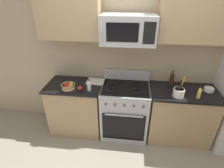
% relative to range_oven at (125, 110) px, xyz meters
% --- Properties ---
extents(ground_plane, '(16.00, 16.00, 0.00)m').
position_rel_range_oven_xyz_m(ground_plane, '(0.00, -0.67, -0.47)').
color(ground_plane, gray).
extents(wall_back, '(8.00, 0.10, 2.60)m').
position_rel_range_oven_xyz_m(wall_back, '(0.00, 0.37, 0.83)').
color(wall_back, tan).
rests_on(wall_back, ground).
extents(counter_left, '(0.91, 0.61, 0.91)m').
position_rel_range_oven_xyz_m(counter_left, '(-0.84, -0.00, -0.02)').
color(counter_left, tan).
rests_on(counter_left, ground).
extents(range_oven, '(0.76, 0.65, 1.09)m').
position_rel_range_oven_xyz_m(range_oven, '(0.00, 0.00, 0.00)').
color(range_oven, '#B2B5BA').
rests_on(range_oven, ground).
extents(counter_right, '(1.03, 0.61, 0.91)m').
position_rel_range_oven_xyz_m(counter_right, '(0.90, -0.00, -0.02)').
color(counter_right, tan).
rests_on(counter_right, ground).
extents(microwave, '(0.74, 0.44, 0.38)m').
position_rel_range_oven_xyz_m(microwave, '(-0.00, 0.03, 1.33)').
color(microwave, '#B2B5BA').
extents(upper_cabinets_left, '(0.90, 0.34, 0.71)m').
position_rel_range_oven_xyz_m(upper_cabinets_left, '(-0.85, 0.15, 1.51)').
color(upper_cabinets_left, tan).
extents(upper_cabinets_right, '(1.02, 0.34, 0.71)m').
position_rel_range_oven_xyz_m(upper_cabinets_right, '(0.91, 0.15, 1.51)').
color(upper_cabinets_right, tan).
extents(utensil_crock, '(0.16, 0.16, 0.32)m').
position_rel_range_oven_xyz_m(utensil_crock, '(0.77, -0.17, 0.51)').
color(utensil_crock, white).
rests_on(utensil_crock, counter_right).
extents(fruit_basket, '(0.21, 0.21, 0.10)m').
position_rel_range_oven_xyz_m(fruit_basket, '(-0.89, -0.13, 0.48)').
color(fruit_basket, tan).
rests_on(fruit_basket, counter_left).
extents(apple_loose, '(0.07, 0.07, 0.07)m').
position_rel_range_oven_xyz_m(apple_loose, '(-0.69, -0.16, 0.47)').
color(apple_loose, red).
rests_on(apple_loose, counter_left).
extents(cutting_board, '(0.34, 0.25, 0.02)m').
position_rel_range_oven_xyz_m(cutting_board, '(-0.50, 0.14, 0.44)').
color(cutting_board, silver).
rests_on(cutting_board, counter_left).
extents(bottle_soy, '(0.07, 0.07, 0.25)m').
position_rel_range_oven_xyz_m(bottle_soy, '(0.73, 0.18, 0.55)').
color(bottle_soy, '#382314').
rests_on(bottle_soy, counter_right).
extents(bottle_vinegar, '(0.06, 0.06, 0.19)m').
position_rel_range_oven_xyz_m(bottle_vinegar, '(-0.55, -0.15, 0.52)').
color(bottle_vinegar, silver).
rests_on(bottle_vinegar, counter_left).
extents(bottle_oil, '(0.05, 0.05, 0.19)m').
position_rel_range_oven_xyz_m(bottle_oil, '(1.05, -0.17, 0.52)').
color(bottle_oil, gold).
rests_on(bottle_oil, counter_right).
extents(prep_bowl, '(0.15, 0.15, 0.06)m').
position_rel_range_oven_xyz_m(prep_bowl, '(1.27, 0.05, 0.47)').
color(prep_bowl, white).
rests_on(prep_bowl, counter_right).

